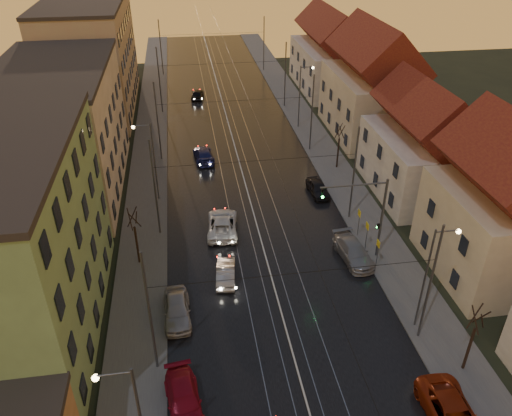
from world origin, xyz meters
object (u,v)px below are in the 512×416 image
parked_left_3 (177,309)px  parked_right_1 (354,252)px  street_lamp_0 (133,416)px  traffic_light_mast (371,210)px  driving_car_4 (197,94)px  street_lamp_2 (150,155)px  street_lamp_1 (431,270)px  driving_car_3 (204,155)px  parked_left_2 (184,400)px  driving_car_1 (226,272)px  parked_right_0 (453,416)px  parked_right_2 (318,188)px  driving_car_2 (222,224)px  street_lamp_3 (302,91)px

parked_left_3 → parked_right_1: parked_left_3 is taller
street_lamp_0 → parked_left_3: (1.83, 11.27, -4.11)m
traffic_light_mast → driving_car_4: traffic_light_mast is taller
street_lamp_2 → traffic_light_mast: (17.10, -12.00, -0.29)m
parked_right_1 → parked_left_3: bearing=-168.3°
street_lamp_0 → street_lamp_2: (0.00, 28.00, 0.00)m
driving_car_4 → street_lamp_1: bearing=112.1°
street_lamp_2 → driving_car_3: bearing=57.2°
traffic_light_mast → parked_left_2: bearing=-140.9°
street_lamp_1 → driving_car_1: 15.02m
street_lamp_0 → parked_right_1: bearing=44.7°
street_lamp_1 → driving_car_4: 50.89m
parked_left_3 → traffic_light_mast: bearing=15.3°
parked_right_0 → parked_right_1: parked_right_0 is taller
street_lamp_0 → driving_car_3: street_lamp_0 is taller
street_lamp_0 → driving_car_4: street_lamp_0 is taller
parked_left_3 → street_lamp_2: bearing=94.4°
driving_car_1 → parked_right_1: size_ratio=0.79×
street_lamp_1 → parked_left_3: (-16.38, 3.27, -4.11)m
traffic_light_mast → driving_car_1: (-11.50, -1.03, -3.95)m
parked_right_0 → parked_right_2: size_ratio=1.35×
parked_right_1 → driving_car_1: bearing=178.9°
street_lamp_2 → driving_car_3: street_lamp_2 is taller
street_lamp_1 → driving_car_3: street_lamp_1 is taller
street_lamp_1 → parked_left_3: 17.21m
driving_car_2 → street_lamp_3: bearing=-112.7°
parked_right_1 → driving_car_3: bearing=112.0°
traffic_light_mast → street_lamp_0: bearing=-136.9°
driving_car_2 → driving_car_3: size_ratio=1.11×
driving_car_2 → driving_car_3: bearing=-81.1°
street_lamp_1 → driving_car_4: street_lamp_1 is taller
driving_car_3 → parked_right_0: parked_right_0 is taller
street_lamp_0 → driving_car_1: size_ratio=2.02×
street_lamp_3 → parked_right_1: 28.45m
street_lamp_0 → street_lamp_2: same height
driving_car_1 → parked_right_2: 15.66m
street_lamp_0 → parked_right_1: size_ratio=1.59×
driving_car_1 → parked_left_2: 11.69m
street_lamp_1 → street_lamp_3: bearing=90.0°
driving_car_2 → traffic_light_mast: bearing=159.3°
street_lamp_2 → street_lamp_3: 24.24m
driving_car_2 → parked_right_2: driving_car_2 is taller
driving_car_4 → parked_left_2: driving_car_4 is taller
traffic_light_mast → parked_right_0: 16.01m
street_lamp_3 → driving_car_4: street_lamp_3 is taller
street_lamp_0 → parked_left_2: (2.09, 3.81, -4.20)m
street_lamp_3 → driving_car_4: size_ratio=1.92×
driving_car_3 → parked_left_2: size_ratio=1.05×
parked_right_0 → driving_car_4: bearing=102.2°
driving_car_4 → parked_right_2: bearing=116.5°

